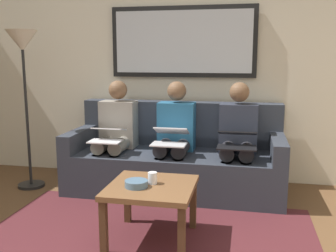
% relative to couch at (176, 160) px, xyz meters
% --- Properties ---
extents(wall_rear, '(6.00, 0.12, 2.60)m').
position_rel_couch_xyz_m(wall_rear, '(0.00, -0.48, 0.99)').
color(wall_rear, beige).
rests_on(wall_rear, ground_plane).
extents(area_rug, '(2.60, 1.80, 0.01)m').
position_rel_couch_xyz_m(area_rug, '(0.00, 1.27, -0.31)').
color(area_rug, '#4C1E23').
rests_on(area_rug, ground_plane).
extents(couch, '(2.20, 0.90, 0.90)m').
position_rel_couch_xyz_m(couch, '(0.00, 0.00, 0.00)').
color(couch, '#2D333D').
rests_on(couch, ground_plane).
extents(framed_mirror, '(1.61, 0.05, 0.77)m').
position_rel_couch_xyz_m(framed_mirror, '(0.00, -0.39, 1.24)').
color(framed_mirror, black).
extents(coffee_table, '(0.64, 0.64, 0.44)m').
position_rel_couch_xyz_m(coffee_table, '(-0.04, 1.22, 0.07)').
color(coffee_table, brown).
rests_on(coffee_table, ground_plane).
extents(cup, '(0.07, 0.07, 0.09)m').
position_rel_couch_xyz_m(cup, '(-0.04, 1.19, 0.18)').
color(cup, silver).
rests_on(cup, coffee_table).
extents(bowl, '(0.17, 0.17, 0.05)m').
position_rel_couch_xyz_m(bowl, '(0.06, 1.28, 0.16)').
color(bowl, slate).
rests_on(bowl, coffee_table).
extents(person_left, '(0.38, 0.58, 1.14)m').
position_rel_couch_xyz_m(person_left, '(-0.64, 0.07, 0.30)').
color(person_left, '#2D3342').
rests_on(person_left, couch).
extents(laptop_black, '(0.36, 0.35, 0.15)m').
position_rel_couch_xyz_m(laptop_black, '(-0.64, 0.31, 0.32)').
color(laptop_black, black).
extents(person_middle, '(0.38, 0.58, 1.14)m').
position_rel_couch_xyz_m(person_middle, '(0.00, 0.07, 0.30)').
color(person_middle, '#235B84').
rests_on(person_middle, couch).
extents(laptop_silver, '(0.33, 0.36, 0.16)m').
position_rel_couch_xyz_m(laptop_silver, '(0.00, 0.30, 0.31)').
color(laptop_silver, silver).
extents(person_right, '(0.38, 0.58, 1.14)m').
position_rel_couch_xyz_m(person_right, '(0.64, 0.07, 0.30)').
color(person_right, gray).
rests_on(person_right, couch).
extents(laptop_white, '(0.32, 0.32, 0.14)m').
position_rel_couch_xyz_m(laptop_white, '(0.64, 0.32, 0.31)').
color(laptop_white, white).
extents(standing_lamp, '(0.32, 0.32, 1.66)m').
position_rel_couch_xyz_m(standing_lamp, '(1.55, 0.27, 1.06)').
color(standing_lamp, black).
rests_on(standing_lamp, ground_plane).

